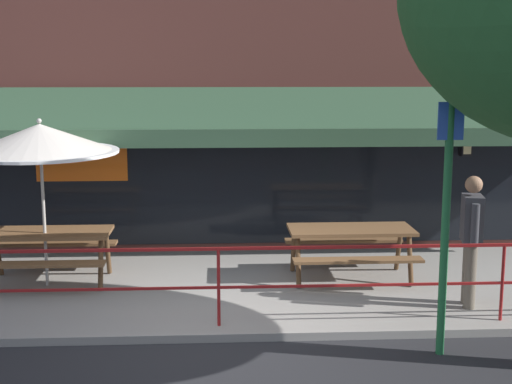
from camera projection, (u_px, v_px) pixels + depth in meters
ground_plane at (219, 343)px, 8.28m from camera, size 120.00×120.00×0.00m
patio_deck at (219, 287)px, 10.24m from camera, size 15.00×4.00×0.10m
patio_railing at (218, 269)px, 8.44m from camera, size 13.84×0.04×0.97m
picnic_table_left at (47, 242)px, 10.15m from camera, size 1.80×1.42×0.76m
picnic_table_centre at (351, 239)px, 10.36m from camera, size 1.80×1.42×0.76m
patio_umbrella_left at (40, 140)px, 9.80m from camera, size 2.14×2.14×2.38m
pedestrian_walking at (471, 234)px, 9.11m from camera, size 0.32×0.61×1.71m
street_sign_pole at (447, 190)px, 7.65m from camera, size 0.28×0.09×3.61m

